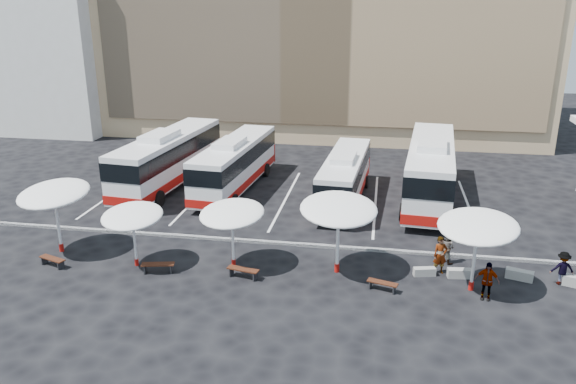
% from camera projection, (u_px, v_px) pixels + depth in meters
% --- Properties ---
extents(ground, '(120.00, 120.00, 0.00)m').
position_uv_depth(ground, '(261.00, 247.00, 30.51)').
color(ground, black).
rests_on(ground, ground).
extents(sandstone_building, '(42.00, 18.25, 29.60)m').
position_uv_depth(sandstone_building, '(327.00, 2.00, 56.17)').
color(sandstone_building, tan).
rests_on(sandstone_building, ground).
extents(apartment_block, '(14.00, 14.00, 18.00)m').
position_uv_depth(apartment_block, '(54.00, 38.00, 58.22)').
color(apartment_block, silver).
rests_on(apartment_block, ground).
extents(curb_divider, '(34.00, 0.25, 0.15)m').
position_uv_depth(curb_divider, '(263.00, 242.00, 30.96)').
color(curb_divider, black).
rests_on(curb_divider, ground).
extents(bay_lines, '(24.15, 12.00, 0.01)m').
position_uv_depth(bay_lines, '(286.00, 198.00, 37.97)').
color(bay_lines, white).
rests_on(bay_lines, ground).
extents(bus_0, '(3.97, 13.12, 4.10)m').
position_uv_depth(bus_0, '(169.00, 157.00, 40.11)').
color(bus_0, white).
rests_on(bus_0, ground).
extents(bus_1, '(3.46, 12.01, 3.76)m').
position_uv_depth(bus_1, '(235.00, 162.00, 39.40)').
color(bus_1, white).
rests_on(bus_1, ground).
extents(bus_2, '(2.99, 10.92, 3.43)m').
position_uv_depth(bus_2, '(345.00, 176.00, 36.93)').
color(bus_2, white).
rests_on(bus_2, ground).
extents(bus_3, '(4.02, 13.66, 4.27)m').
position_uv_depth(bus_3, '(430.00, 168.00, 37.21)').
color(bus_3, white).
rests_on(bus_3, ground).
extents(sunshade_0, '(4.36, 4.40, 3.81)m').
position_uv_depth(sunshade_0, '(54.00, 194.00, 28.94)').
color(sunshade_0, white).
rests_on(sunshade_0, ground).
extents(sunshade_1, '(3.03, 3.07, 3.15)m').
position_uv_depth(sunshade_1, '(132.00, 216.00, 27.51)').
color(sunshade_1, white).
rests_on(sunshade_1, ground).
extents(sunshade_2, '(3.96, 3.99, 3.35)m').
position_uv_depth(sunshade_2, '(232.00, 214.00, 27.35)').
color(sunshade_2, white).
rests_on(sunshade_2, ground).
extents(sunshade_3, '(4.48, 4.51, 3.88)m').
position_uv_depth(sunshade_3, '(339.00, 209.00, 26.64)').
color(sunshade_3, white).
rests_on(sunshade_3, ground).
extents(sunshade_4, '(4.60, 4.63, 3.72)m').
position_uv_depth(sunshade_4, '(478.00, 227.00, 24.95)').
color(sunshade_4, white).
rests_on(sunshade_4, ground).
extents(wood_bench_0, '(1.54, 0.86, 0.46)m').
position_uv_depth(wood_bench_0, '(52.00, 260.00, 28.16)').
color(wood_bench_0, black).
rests_on(wood_bench_0, ground).
extents(wood_bench_1, '(1.66, 0.75, 0.49)m').
position_uv_depth(wood_bench_1, '(158.00, 266.00, 27.48)').
color(wood_bench_1, black).
rests_on(wood_bench_1, ground).
extents(wood_bench_2, '(1.63, 0.73, 0.48)m').
position_uv_depth(wood_bench_2, '(243.00, 271.00, 26.98)').
color(wood_bench_2, black).
rests_on(wood_bench_2, ground).
extents(wood_bench_3, '(1.46, 0.76, 0.43)m').
position_uv_depth(wood_bench_3, '(382.00, 284.00, 25.80)').
color(wood_bench_3, black).
rests_on(wood_bench_3, ground).
extents(conc_bench_0, '(1.12, 0.60, 0.40)m').
position_uv_depth(conc_bench_0, '(424.00, 272.00, 27.27)').
color(conc_bench_0, gray).
rests_on(conc_bench_0, ground).
extents(conc_bench_1, '(1.22, 0.53, 0.44)m').
position_uv_depth(conc_bench_1, '(460.00, 273.00, 27.05)').
color(conc_bench_1, gray).
rests_on(conc_bench_1, ground).
extents(conc_bench_2, '(1.32, 0.78, 0.47)m').
position_uv_depth(conc_bench_2, '(519.00, 275.00, 26.88)').
color(conc_bench_2, gray).
rests_on(conc_bench_2, ground).
extents(passenger_0, '(0.80, 0.65, 1.91)m').
position_uv_depth(passenger_0, '(440.00, 255.00, 27.29)').
color(passenger_0, black).
rests_on(passenger_0, ground).
extents(passenger_1, '(1.01, 1.01, 1.66)m').
position_uv_depth(passenger_1, '(448.00, 247.00, 28.44)').
color(passenger_1, black).
rests_on(passenger_1, ground).
extents(passenger_2, '(1.13, 0.64, 1.81)m').
position_uv_depth(passenger_2, '(487.00, 281.00, 24.87)').
color(passenger_2, black).
rests_on(passenger_2, ground).
extents(passenger_3, '(1.11, 0.70, 1.65)m').
position_uv_depth(passenger_3, '(563.00, 268.00, 26.24)').
color(passenger_3, black).
rests_on(passenger_3, ground).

